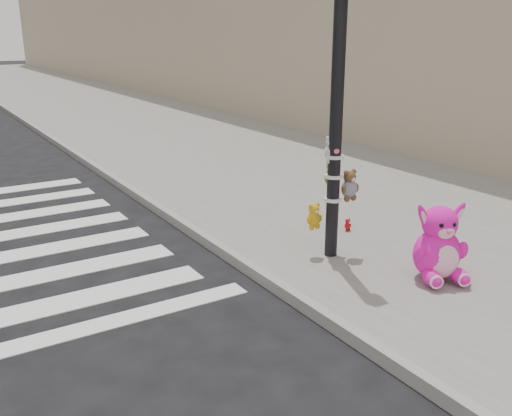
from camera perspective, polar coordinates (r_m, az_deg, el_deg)
ground at (r=4.95m, az=-3.52°, el=-18.90°), size 120.00×120.00×0.00m
sidewalk_near at (r=15.44m, az=-4.96°, el=6.62°), size 7.00×80.00×0.14m
curb_edge at (r=14.25m, az=-17.44°, el=4.98°), size 0.12×80.00×0.15m
signal_pole at (r=7.07m, az=8.05°, el=8.10°), size 0.68×0.49×4.00m
pink_bunny at (r=6.94m, az=17.80°, el=-3.80°), size 0.78×0.84×0.93m
red_teddy at (r=8.38m, az=9.15°, el=-1.65°), size 0.13×0.09×0.18m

